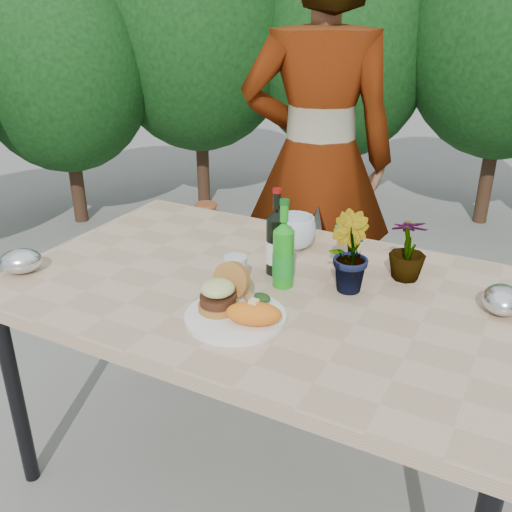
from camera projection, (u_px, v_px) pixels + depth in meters
The scene contains 18 objects.
ground at pixel (266, 469), 2.06m from camera, with size 80.00×80.00×0.00m, color slate.
patio_table at pixel (268, 301), 1.77m from camera, with size 1.60×1.00×0.75m.
shrub_hedge at pixel (411, 80), 2.98m from camera, with size 6.94×5.10×2.20m.
dinner_plate at pixel (235, 317), 1.56m from camera, with size 0.28×0.28×0.01m, color white.
burger_stack at pixel (221, 292), 1.58m from camera, with size 0.11×0.16×0.11m.
sweet_potato at pixel (254, 314), 1.50m from camera, with size 0.15×0.08×0.06m, color orange.
grilled_veg at pixel (257, 297), 1.62m from camera, with size 0.08×0.05×0.03m.
wine_bottle at pixel (276, 243), 1.79m from camera, with size 0.07×0.07×0.28m.
sparkling_water at pixel (283, 255), 1.71m from camera, with size 0.07×0.07×0.28m.
plastic_cup at pixel (236, 271), 1.73m from camera, with size 0.07×0.07×0.10m, color silver.
seedling_left at pixel (348, 247), 1.75m from camera, with size 0.11×0.08×0.21m, color #21571D.
seedling_mid at pixel (349, 252), 1.68m from camera, with size 0.13×0.11×0.24m, color #246121.
seedling_right at pixel (408, 249), 1.75m from camera, with size 0.11×0.11×0.20m, color #2A5B1F.
blue_bowl at pixel (295, 232), 1.99m from camera, with size 0.15×0.15×0.12m, color silver.
foil_packet_left at pixel (21, 261), 1.82m from camera, with size 0.13×0.11×0.08m, color silver.
foil_packet_right at pixel (502, 300), 1.58m from camera, with size 0.13×0.11×0.08m, color silver.
person at pixel (318, 161), 2.46m from camera, with size 0.66×0.44×1.82m, color #995F4C.
terracotta_pot at pixel (206, 212), 4.33m from camera, with size 0.17×0.17×0.14m.
Camera 1 is at (0.70, -1.39, 1.55)m, focal length 40.00 mm.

